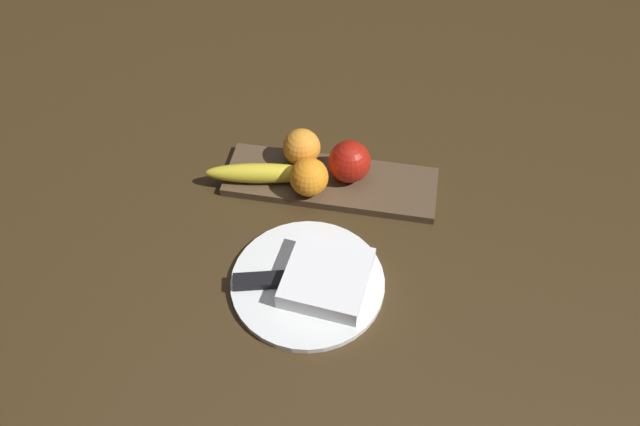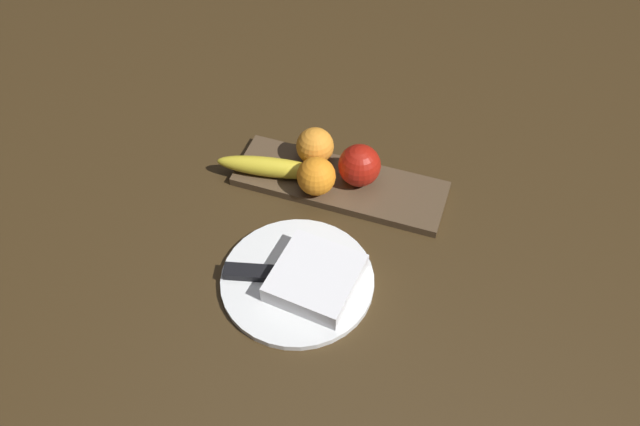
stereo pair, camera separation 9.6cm
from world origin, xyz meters
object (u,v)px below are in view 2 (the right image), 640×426
Objects in this scene: banana at (271,167)px; orange_near_banana at (315,146)px; dinner_plate at (297,280)px; knife at (266,274)px; apple at (359,165)px; folded_napkin at (315,278)px; fruit_tray at (340,184)px; orange_near_apple at (316,176)px.

orange_near_banana is (0.06, 0.05, 0.01)m from banana.
knife reaches higher than dinner_plate.
apple reaches higher than orange_near_banana.
folded_napkin is at bearing 0.00° from dinner_plate.
fruit_tray is 0.20m from folded_napkin.
dinner_plate is (-0.03, -0.21, -0.04)m from apple.
orange_near_banana is at bearing 165.48° from apple.
dinner_plate is at bearing -76.87° from orange_near_banana.
knife reaches higher than fruit_tray.
orange_near_apple is at bearing -69.06° from orange_near_banana.
folded_napkin is 0.65× the size of knife.
folded_napkin reaches higher than fruit_tray.
fruit_tray reaches higher than dinner_plate.
folded_napkin is (0.08, -0.23, -0.02)m from orange_near_banana.
orange_near_apple is 0.34× the size of knife.
apple is (0.03, 0.01, 0.04)m from fruit_tray.
knife is (-0.01, -0.18, -0.03)m from orange_near_apple.
orange_near_banana is 0.34× the size of knife.
orange_near_banana reaches higher than folded_napkin.
orange_near_apple reaches higher than banana.
banana is 0.21m from dinner_plate.
orange_near_apple is 0.18m from folded_napkin.
banana reaches higher than knife.
fruit_tray is 0.20m from dinner_plate.
dinner_plate is at bearing -0.88° from knife.
orange_near_banana is 0.24m from knife.
apple is at bearing 21.02° from fruit_tray.
fruit_tray is at bearing 45.89° from orange_near_apple.
orange_near_banana is at bearing 77.89° from knife.
apple reaches higher than dinner_plate.
knife is (0.01, -0.24, -0.03)m from orange_near_banana.
orange_near_apple is at bearing 100.07° from dinner_plate.
apple is 0.58× the size of folded_napkin.
banana is 1.54× the size of folded_napkin.
dinner_plate is (0.05, -0.23, -0.04)m from orange_near_banana.
folded_napkin is (0.14, -0.18, -0.01)m from banana.
folded_napkin is (0.06, -0.17, -0.02)m from orange_near_apple.
fruit_tray is at bearing -158.98° from apple.
orange_near_banana is 0.28× the size of dinner_plate.
orange_near_banana is at bearing 103.13° from dinner_plate.
apple is at bearing 89.91° from folded_napkin.
orange_near_banana reaches higher than banana.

